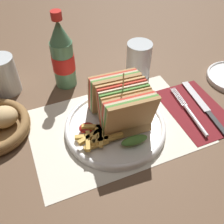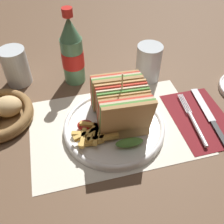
{
  "view_description": "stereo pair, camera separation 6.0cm",
  "coord_description": "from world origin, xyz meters",
  "px_view_note": "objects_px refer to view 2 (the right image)",
  "views": [
    {
      "loc": [
        -0.18,
        -0.38,
        0.47
      ],
      "look_at": [
        -0.02,
        0.01,
        0.04
      ],
      "focal_mm": 42.0,
      "sensor_mm": 36.0,
      "label": 1
    },
    {
      "loc": [
        -0.12,
        -0.4,
        0.47
      ],
      "look_at": [
        -0.02,
        0.01,
        0.04
      ],
      "focal_mm": 42.0,
      "sensor_mm": 36.0,
      "label": 2
    }
  ],
  "objects_px": {
    "knife": "(210,116)",
    "glass_near": "(149,63)",
    "coke_bottle_near": "(72,52)",
    "plate_main": "(114,127)",
    "club_sandwich": "(120,107)",
    "fork": "(195,123)",
    "glass_far": "(16,69)"
  },
  "relations": [
    {
      "from": "plate_main",
      "to": "coke_bottle_near",
      "type": "xyz_separation_m",
      "value": [
        -0.06,
        0.21,
        0.08
      ]
    },
    {
      "from": "club_sandwich",
      "to": "glass_far",
      "type": "bearing_deg",
      "value": 133.03
    },
    {
      "from": "glass_near",
      "to": "club_sandwich",
      "type": "bearing_deg",
      "value": -127.38
    },
    {
      "from": "plate_main",
      "to": "knife",
      "type": "distance_m",
      "value": 0.24
    },
    {
      "from": "plate_main",
      "to": "glass_far",
      "type": "height_order",
      "value": "glass_far"
    },
    {
      "from": "club_sandwich",
      "to": "knife",
      "type": "bearing_deg",
      "value": -5.39
    },
    {
      "from": "club_sandwich",
      "to": "fork",
      "type": "height_order",
      "value": "club_sandwich"
    },
    {
      "from": "club_sandwich",
      "to": "glass_near",
      "type": "distance_m",
      "value": 0.21
    },
    {
      "from": "plate_main",
      "to": "club_sandwich",
      "type": "height_order",
      "value": "club_sandwich"
    },
    {
      "from": "knife",
      "to": "glass_near",
      "type": "xyz_separation_m",
      "value": [
        -0.09,
        0.19,
        0.05
      ]
    },
    {
      "from": "club_sandwich",
      "to": "knife",
      "type": "height_order",
      "value": "club_sandwich"
    },
    {
      "from": "knife",
      "to": "coke_bottle_near",
      "type": "height_order",
      "value": "coke_bottle_near"
    },
    {
      "from": "glass_near",
      "to": "knife",
      "type": "bearing_deg",
      "value": -63.77
    },
    {
      "from": "coke_bottle_near",
      "to": "club_sandwich",
      "type": "bearing_deg",
      "value": -71.2
    },
    {
      "from": "knife",
      "to": "coke_bottle_near",
      "type": "relative_size",
      "value": 0.97
    },
    {
      "from": "coke_bottle_near",
      "to": "plate_main",
      "type": "bearing_deg",
      "value": -74.56
    },
    {
      "from": "knife",
      "to": "club_sandwich",
      "type": "bearing_deg",
      "value": -179.75
    },
    {
      "from": "club_sandwich",
      "to": "fork",
      "type": "xyz_separation_m",
      "value": [
        0.18,
        -0.04,
        -0.06
      ]
    },
    {
      "from": "club_sandwich",
      "to": "coke_bottle_near",
      "type": "bearing_deg",
      "value": 108.8
    },
    {
      "from": "plate_main",
      "to": "knife",
      "type": "xyz_separation_m",
      "value": [
        0.24,
        -0.02,
        -0.0
      ]
    },
    {
      "from": "fork",
      "to": "glass_far",
      "type": "relative_size",
      "value": 1.7
    },
    {
      "from": "coke_bottle_near",
      "to": "glass_near",
      "type": "distance_m",
      "value": 0.21
    },
    {
      "from": "knife",
      "to": "glass_near",
      "type": "relative_size",
      "value": 1.96
    },
    {
      "from": "knife",
      "to": "fork",
      "type": "bearing_deg",
      "value": -157.52
    },
    {
      "from": "plate_main",
      "to": "knife",
      "type": "bearing_deg",
      "value": -4.93
    },
    {
      "from": "plate_main",
      "to": "club_sandwich",
      "type": "xyz_separation_m",
      "value": [
        0.01,
        0.0,
        0.06
      ]
    },
    {
      "from": "plate_main",
      "to": "club_sandwich",
      "type": "distance_m",
      "value": 0.06
    },
    {
      "from": "fork",
      "to": "glass_near",
      "type": "distance_m",
      "value": 0.21
    },
    {
      "from": "fork",
      "to": "knife",
      "type": "bearing_deg",
      "value": 22.48
    },
    {
      "from": "coke_bottle_near",
      "to": "glass_near",
      "type": "bearing_deg",
      "value": -12.16
    },
    {
      "from": "knife",
      "to": "coke_bottle_near",
      "type": "distance_m",
      "value": 0.39
    },
    {
      "from": "coke_bottle_near",
      "to": "glass_far",
      "type": "bearing_deg",
      "value": 169.13
    }
  ]
}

